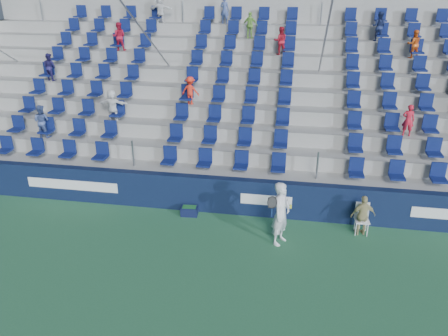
{
  "coord_description": "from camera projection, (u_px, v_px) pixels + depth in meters",
  "views": [
    {
      "loc": [
        2.26,
        -9.16,
        6.91
      ],
      "look_at": [
        0.2,
        2.8,
        1.7
      ],
      "focal_mm": 35.0,
      "sensor_mm": 36.0,
      "label": 1
    }
  ],
  "objects": [
    {
      "name": "ground",
      "position": [
        198.0,
        269.0,
        11.37
      ],
      "size": [
        70.0,
        70.0,
        0.0
      ],
      "primitive_type": "plane",
      "color": "#2E6B44",
      "rests_on": "ground"
    },
    {
      "name": "line_judge_chair",
      "position": [
        362.0,
        216.0,
        12.88
      ],
      "size": [
        0.44,
        0.45,
        0.93
      ],
      "color": "white",
      "rests_on": "ground"
    },
    {
      "name": "tennis_player",
      "position": [
        281.0,
        213.0,
        12.17
      ],
      "size": [
        0.75,
        0.81,
        1.88
      ],
      "color": "silver",
      "rests_on": "ground"
    },
    {
      "name": "line_judge",
      "position": [
        363.0,
        215.0,
        12.71
      ],
      "size": [
        0.78,
        0.47,
        1.25
      ],
      "primitive_type": "imported",
      "rotation": [
        0.0,
        0.0,
        3.38
      ],
      "color": "tan",
      "rests_on": "ground"
    },
    {
      "name": "sponsor_wall",
      "position": [
        220.0,
        195.0,
        13.98
      ],
      "size": [
        24.0,
        0.32,
        1.2
      ],
      "color": "#0F1A3A",
      "rests_on": "ground"
    },
    {
      "name": "grandstand",
      "position": [
        241.0,
        107.0,
        17.99
      ],
      "size": [
        24.0,
        8.17,
        6.63
      ],
      "color": "#9A9A95",
      "rests_on": "ground"
    },
    {
      "name": "ball_bin",
      "position": [
        189.0,
        210.0,
        13.94
      ],
      "size": [
        0.55,
        0.39,
        0.3
      ],
      "color": "#0F1537",
      "rests_on": "ground"
    }
  ]
}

